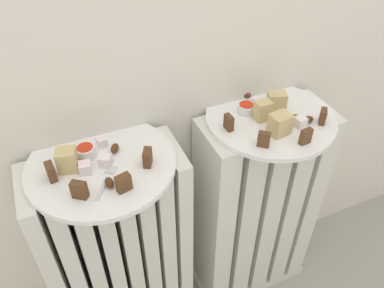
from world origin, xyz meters
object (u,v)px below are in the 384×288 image
plate_right (270,118)px  jam_bowl_right (246,108)px  radiator_left (121,259)px  plate_left (101,164)px  radiator_right (255,211)px  fork (106,179)px  jam_bowl_left (86,151)px

plate_right → jam_bowl_right: jam_bowl_right is taller
radiator_left → plate_left: size_ratio=2.14×
radiator_right → plate_right: plate_right is taller
fork → radiator_right: bearing=7.7°
plate_left → jam_bowl_right: jam_bowl_right is taller
radiator_left → radiator_right: bearing=-0.0°
jam_bowl_right → fork: jam_bowl_right is taller
radiator_right → plate_left: (-0.41, 0.00, 0.34)m
plate_left → plate_right: bearing=0.0°
jam_bowl_left → plate_right: bearing=-3.7°
radiator_right → fork: fork is taller
plate_left → jam_bowl_left: (-0.02, 0.03, 0.02)m
jam_bowl_right → fork: bearing=-165.6°
jam_bowl_right → plate_right: bearing=-39.2°
radiator_left → jam_bowl_right: size_ratio=15.58×
radiator_left → jam_bowl_right: 0.51m
radiator_right → jam_bowl_left: (-0.43, 0.03, 0.36)m
radiator_left → radiator_right: same height
jam_bowl_right → fork: 0.38m
plate_left → jam_bowl_left: bearing=129.5°
plate_left → fork: (-0.00, -0.06, 0.01)m
plate_right → jam_bowl_left: jam_bowl_left is taller
radiator_left → fork: 0.35m
plate_left → radiator_right: bearing=0.0°
radiator_left → radiator_right: size_ratio=1.00×
radiator_right → radiator_left: bearing=180.0°
radiator_right → plate_left: size_ratio=2.14×
plate_right → jam_bowl_right: bearing=140.8°
plate_right → fork: fork is taller
radiator_left → plate_left: plate_left is taller
jam_bowl_right → radiator_right: bearing=-39.2°
radiator_right → jam_bowl_right: 0.36m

